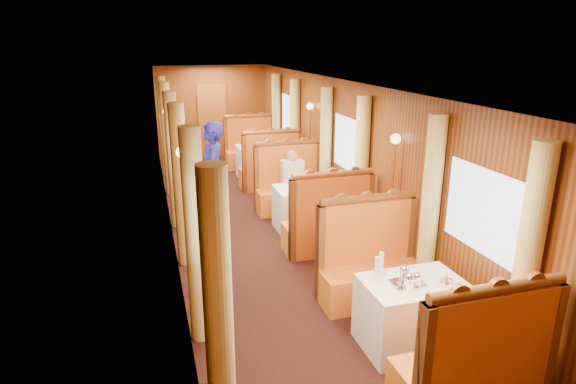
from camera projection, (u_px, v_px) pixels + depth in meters
name	position (u px, v px, depth m)	size (l,w,h in m)	color
floor	(264.00, 233.00, 8.19)	(3.00, 12.00, 0.01)	black
ceiling	(262.00, 83.00, 7.44)	(3.00, 12.00, 0.01)	silver
wall_far	(212.00, 112.00, 13.31)	(3.00, 2.50, 0.01)	brown
wall_left	(169.00, 168.00, 7.41)	(12.00, 2.50, 0.01)	brown
wall_right	(348.00, 156.00, 8.22)	(12.00, 2.50, 0.01)	brown
doorway_far	(213.00, 121.00, 13.35)	(0.80, 0.04, 2.00)	brown
table_near	(411.00, 314.00, 5.08)	(1.05, 0.72, 0.75)	white
banquette_near_fwd	(473.00, 370.00, 4.14)	(1.30, 0.55, 1.34)	#BE3E15
banquette_near_aft	(370.00, 268.00, 6.00)	(1.30, 0.55, 1.34)	#BE3E15
table_mid	(306.00, 208.00, 8.28)	(1.05, 0.72, 0.75)	white
banquette_mid_fwd	(327.00, 226.00, 7.34)	(1.30, 0.55, 1.34)	#BE3E15
banquette_mid_aft	(290.00, 189.00, 9.20)	(1.30, 0.55, 1.34)	#BE3E15
table_far	(260.00, 161.00, 11.49)	(1.05, 0.72, 0.75)	white
banquette_far_fwd	(270.00, 170.00, 10.54)	(1.30, 0.55, 1.34)	#BE3E15
banquette_far_aft	(251.00, 151.00, 12.40)	(1.30, 0.55, 1.34)	#BE3E15
tea_tray	(408.00, 283.00, 4.93)	(0.34, 0.26, 0.01)	silver
teapot_left	(409.00, 283.00, 4.79)	(0.18, 0.13, 0.15)	silver
teapot_right	(417.00, 281.00, 4.87)	(0.14, 0.11, 0.12)	silver
teapot_back	(404.00, 275.00, 4.98)	(0.16, 0.12, 0.13)	silver
fruit_plate	(446.00, 282.00, 4.93)	(0.22, 0.22, 0.05)	white
cup_inboard	(377.00, 271.00, 4.97)	(0.08, 0.08, 0.26)	white
cup_outboard	(381.00, 266.00, 5.08)	(0.08, 0.08, 0.26)	white
rose_vase_mid	(305.00, 177.00, 8.14)	(0.06, 0.06, 0.36)	silver
rose_vase_far	(260.00, 139.00, 11.29)	(0.06, 0.06, 0.36)	silver
window_left_near	(191.00, 244.00, 4.16)	(1.20, 0.90, 0.01)	#95ADCF
curtain_left_near_a	(219.00, 318.00, 3.55)	(0.22, 0.22, 2.35)	#E2D374
curtain_left_near_b	(196.00, 238.00, 4.98)	(0.22, 0.22, 2.35)	#E2D374
window_right_near	(483.00, 211.00, 4.96)	(1.20, 0.90, 0.01)	#95ADCF
curtain_right_near_a	(526.00, 270.00, 4.30)	(0.22, 0.22, 2.35)	#E2D374
curtain_right_near_b	(430.00, 213.00, 5.73)	(0.22, 0.22, 2.35)	#E2D374
window_left_mid	(169.00, 156.00, 7.36)	(1.20, 0.90, 0.01)	#95ADCF
curtain_left_mid_a	(181.00, 186.00, 6.75)	(0.22, 0.22, 2.35)	#E2D374
curtain_left_mid_b	(174.00, 161.00, 8.18)	(0.22, 0.22, 2.35)	#E2D374
window_right_mid	(348.00, 144.00, 8.16)	(1.20, 0.90, 0.01)	#95ADCF
curtain_right_mid_a	(361.00, 172.00, 7.50)	(0.22, 0.22, 2.35)	#E2D374
curtain_right_mid_b	(326.00, 151.00, 8.93)	(0.22, 0.22, 2.35)	#E2D374
window_left_far	(160.00, 121.00, 10.56)	(1.20, 0.90, 0.01)	#95ADCF
curtain_left_far_a	(168.00, 140.00, 9.96)	(0.22, 0.22, 2.35)	#E2D374
curtain_left_far_b	(164.00, 127.00, 11.38)	(0.22, 0.22, 2.35)	#E2D374
window_right_far	(289.00, 115.00, 11.36)	(1.20, 0.90, 0.01)	#95ADCF
curtain_right_far_a	(295.00, 133.00, 10.70)	(0.22, 0.22, 2.35)	#E2D374
curtain_right_far_b	(276.00, 122.00, 12.13)	(0.22, 0.22, 2.35)	#E2D374
sconce_left_fore	(185.00, 192.00, 5.80)	(0.14, 0.14, 1.95)	#BF8C3F
sconce_right_fore	(393.00, 175.00, 6.56)	(0.14, 0.14, 1.95)	#BF8C3F
sconce_left_aft	(168.00, 138.00, 9.00)	(0.14, 0.14, 1.95)	#BF8C3F
sconce_right_aft	(310.00, 131.00, 9.76)	(0.14, 0.14, 1.95)	#BF8C3F
steward	(212.00, 177.00, 8.14)	(0.68, 0.45, 1.87)	navy
passenger	(293.00, 176.00, 8.91)	(0.40, 0.44, 0.76)	beige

